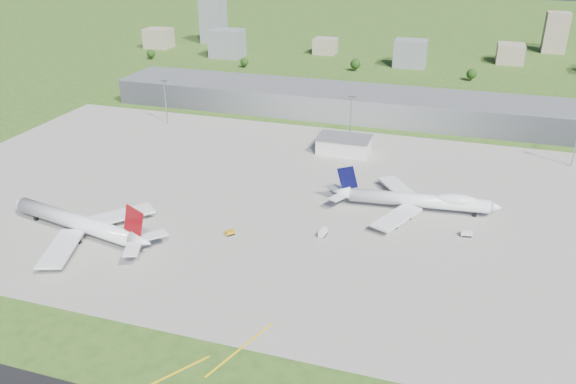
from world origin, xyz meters
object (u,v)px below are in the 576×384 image
(airliner_blue_quad, at_px, (418,200))
(airliner_red_twin, at_px, (80,224))
(van_white_near, at_px, (323,233))
(van_white_far, at_px, (466,234))
(tug_yellow, at_px, (230,233))

(airliner_blue_quad, bearing_deg, airliner_red_twin, -159.13)
(van_white_near, distance_m, van_white_far, 54.15)
(tug_yellow, bearing_deg, airliner_blue_quad, -16.15)
(airliner_red_twin, height_order, van_white_near, airliner_red_twin)
(van_white_near, relative_size, van_white_far, 1.14)
(airliner_red_twin, distance_m, van_white_near, 91.17)
(airliner_red_twin, bearing_deg, van_white_near, -151.16)
(airliner_red_twin, height_order, tug_yellow, airliner_red_twin)
(airliner_blue_quad, xyz_separation_m, tug_yellow, (-65.78, -41.39, -4.00))
(airliner_red_twin, xyz_separation_m, van_white_near, (86.91, 27.27, -3.91))
(airliner_blue_quad, relative_size, tug_yellow, 16.94)
(tug_yellow, bearing_deg, airliner_red_twin, 149.75)
(airliner_red_twin, relative_size, airliner_blue_quad, 1.04)
(tug_yellow, distance_m, van_white_far, 89.33)
(airliner_blue_quad, bearing_deg, van_white_far, -43.74)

